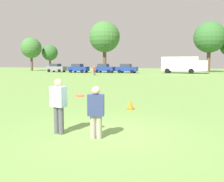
% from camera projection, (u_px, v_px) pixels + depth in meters
% --- Properties ---
extents(ground_plane, '(165.66, 165.66, 0.00)m').
position_uv_depth(ground_plane, '(104.00, 135.00, 7.49)').
color(ground_plane, '#6B9347').
extents(player_thrower, '(0.52, 0.38, 1.68)m').
position_uv_depth(player_thrower, '(58.00, 103.00, 7.56)').
color(player_thrower, '#4C4C51').
rests_on(player_thrower, ground).
extents(player_defender, '(0.51, 0.36, 1.49)m').
position_uv_depth(player_defender, '(96.00, 110.00, 7.09)').
color(player_defender, gray).
rests_on(player_defender, ground).
extents(frisbee, '(0.27, 0.27, 0.05)m').
position_uv_depth(frisbee, '(80.00, 96.00, 7.40)').
color(frisbee, '#E54C33').
extents(traffic_cone, '(0.32, 0.32, 0.48)m').
position_uv_depth(traffic_cone, '(131.00, 104.00, 11.62)').
color(traffic_cone, '#D8590C').
rests_on(traffic_cone, ground).
extents(parked_car_near_left, '(4.33, 2.47, 1.82)m').
position_uv_depth(parked_car_near_left, '(56.00, 68.00, 55.05)').
color(parked_car_near_left, slate).
rests_on(parked_car_near_left, ground).
extents(parked_car_mid_left, '(4.33, 2.47, 1.82)m').
position_uv_depth(parked_car_mid_left, '(78.00, 68.00, 52.04)').
color(parked_car_mid_left, navy).
rests_on(parked_car_mid_left, ground).
extents(parked_car_center, '(4.33, 2.47, 1.82)m').
position_uv_depth(parked_car_center, '(104.00, 68.00, 51.66)').
color(parked_car_center, navy).
rests_on(parked_car_center, ground).
extents(parked_car_mid_right, '(4.33, 2.47, 1.82)m').
position_uv_depth(parked_car_mid_right, '(127.00, 68.00, 50.62)').
color(parked_car_mid_right, navy).
rests_on(parked_car_mid_right, ground).
extents(box_truck, '(8.66, 3.43, 3.18)m').
position_uv_depth(box_truck, '(183.00, 64.00, 48.83)').
color(box_truck, white).
rests_on(box_truck, ground).
extents(bystander_far_jogger, '(0.48, 0.44, 1.52)m').
position_uv_depth(bystander_far_jogger, '(94.00, 70.00, 41.16)').
color(bystander_far_jogger, '#4C4C51').
rests_on(bystander_far_jogger, ground).
extents(tree_west_oak, '(5.10, 5.10, 8.29)m').
position_uv_depth(tree_west_oak, '(31.00, 48.00, 63.11)').
color(tree_west_oak, brown).
rests_on(tree_west_oak, ground).
extents(tree_west_maple, '(4.14, 4.14, 6.73)m').
position_uv_depth(tree_west_maple, '(50.00, 53.00, 66.38)').
color(tree_west_maple, brown).
rests_on(tree_west_maple, ground).
extents(tree_center_elm, '(7.08, 7.08, 11.51)m').
position_uv_depth(tree_center_elm, '(105.00, 37.00, 58.00)').
color(tree_center_elm, brown).
rests_on(tree_center_elm, ground).
extents(tree_east_birch, '(6.64, 6.64, 10.80)m').
position_uv_depth(tree_east_birch, '(209.00, 37.00, 53.82)').
color(tree_east_birch, brown).
rests_on(tree_east_birch, ground).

